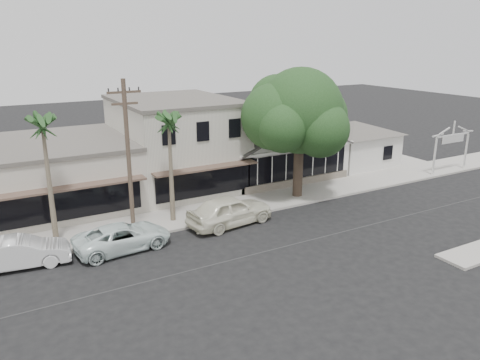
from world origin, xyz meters
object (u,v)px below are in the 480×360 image
arch_sign (453,137)px  shade_tree (297,113)px  car_2 (123,237)px  utility_pole (129,157)px  car_1 (21,252)px  car_0 (230,210)px

arch_sign → shade_tree: bearing=174.4°
car_2 → shade_tree: size_ratio=0.56×
utility_pole → shade_tree: size_ratio=0.98×
arch_sign → shade_tree: size_ratio=0.45×
car_1 → car_2: car_1 is taller
utility_pole → shade_tree: 12.54m
car_2 → shade_tree: shade_tree is taller
arch_sign → utility_pole: 27.45m
utility_pole → shade_tree: shade_tree is taller
utility_pole → car_0: utility_pole is taller
car_1 → shade_tree: size_ratio=0.51×
arch_sign → car_1: (-33.35, -0.76, -2.39)m
car_0 → shade_tree: size_ratio=0.59×
shade_tree → arch_sign: bearing=-5.6°
arch_sign → shade_tree: shade_tree is taller
car_0 → car_1: size_ratio=1.16×
car_0 → car_2: 6.72m
utility_pole → car_2: 4.34m
arch_sign → shade_tree: 15.37m
arch_sign → utility_pole: bearing=-179.8°
car_2 → arch_sign: bearing=-92.1°
arch_sign → car_1: arch_sign is taller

